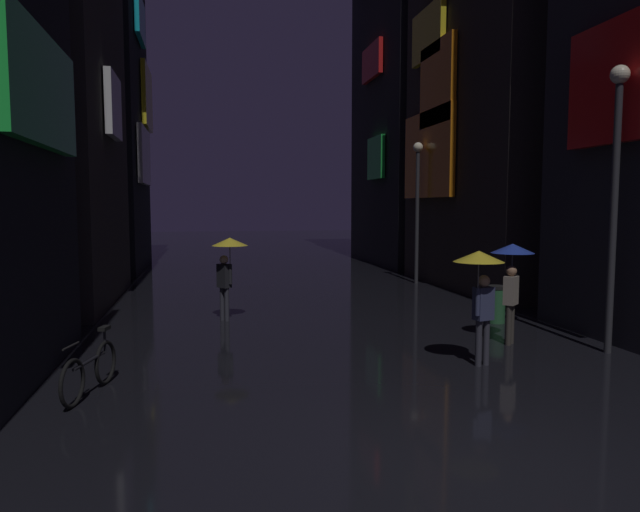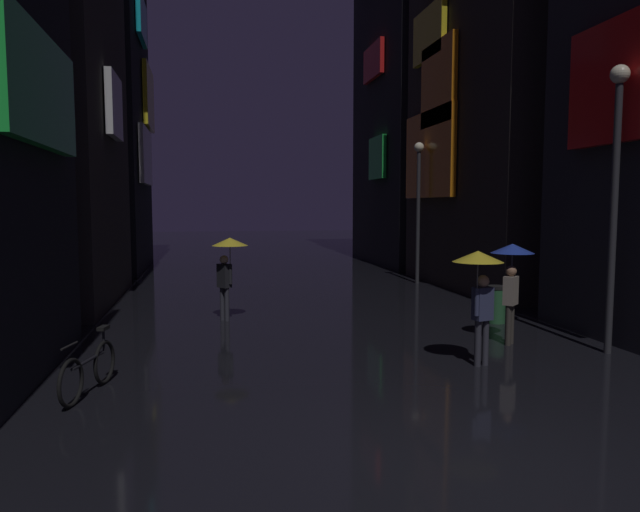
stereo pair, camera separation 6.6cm
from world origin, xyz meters
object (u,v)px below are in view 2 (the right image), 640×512
(pedestrian_far_right_yellow, at_px, (228,256))
(bicycle_parked_at_storefront, at_px, (89,370))
(trash_bin, at_px, (496,304))
(pedestrian_near_crossing_blue, at_px, (512,265))
(pedestrian_midstreet_left_yellow, at_px, (479,276))
(streetlamp_right_near, at_px, (615,176))
(streetlamp_right_far, at_px, (418,195))

(pedestrian_far_right_yellow, distance_m, bicycle_parked_at_storefront, 5.92)
(trash_bin, bearing_deg, pedestrian_near_crossing_blue, -111.10)
(pedestrian_midstreet_left_yellow, xyz_separation_m, bicycle_parked_at_storefront, (-6.60, -0.21, -1.28))
(streetlamp_right_near, bearing_deg, streetlamp_right_far, 90.00)
(bicycle_parked_at_storefront, height_order, streetlamp_right_far, streetlamp_right_far)
(pedestrian_midstreet_left_yellow, relative_size, trash_bin, 2.28)
(bicycle_parked_at_storefront, relative_size, streetlamp_right_near, 0.32)
(pedestrian_far_right_yellow, xyz_separation_m, streetlamp_right_far, (7.24, 5.70, 1.63))
(pedestrian_midstreet_left_yellow, distance_m, streetlamp_right_far, 11.30)
(pedestrian_far_right_yellow, bearing_deg, trash_bin, -13.22)
(streetlamp_right_near, distance_m, trash_bin, 4.42)
(pedestrian_midstreet_left_yellow, distance_m, streetlamp_right_near, 3.52)
(streetlamp_right_far, bearing_deg, bicycle_parked_at_storefront, -131.15)
(bicycle_parked_at_storefront, height_order, streetlamp_right_near, streetlamp_right_near)
(pedestrian_far_right_yellow, distance_m, pedestrian_midstreet_left_yellow, 6.62)
(pedestrian_midstreet_left_yellow, distance_m, bicycle_parked_at_storefront, 6.73)
(streetlamp_right_far, relative_size, trash_bin, 5.64)
(trash_bin, bearing_deg, pedestrian_midstreet_left_yellow, -122.93)
(pedestrian_far_right_yellow, relative_size, streetlamp_right_far, 0.40)
(streetlamp_right_far, bearing_deg, pedestrian_near_crossing_blue, -99.07)
(streetlamp_right_near, height_order, trash_bin, streetlamp_right_near)
(pedestrian_far_right_yellow, xyz_separation_m, pedestrian_midstreet_left_yellow, (4.25, -5.07, 0.00))
(trash_bin, bearing_deg, pedestrian_far_right_yellow, 166.78)
(bicycle_parked_at_storefront, relative_size, streetlamp_right_far, 0.34)
(pedestrian_near_crossing_blue, bearing_deg, pedestrian_far_right_yellow, 148.37)
(streetlamp_right_near, bearing_deg, bicycle_parked_at_storefront, -176.46)
(pedestrian_near_crossing_blue, xyz_separation_m, streetlamp_right_far, (1.48, 9.25, 1.63))
(trash_bin, bearing_deg, streetlamp_right_near, -77.47)
(streetlamp_right_near, bearing_deg, pedestrian_near_crossing_blue, 142.45)
(pedestrian_midstreet_left_yellow, height_order, trash_bin, pedestrian_midstreet_left_yellow)
(bicycle_parked_at_storefront, distance_m, trash_bin, 9.65)
(pedestrian_near_crossing_blue, bearing_deg, pedestrian_midstreet_left_yellow, -134.83)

